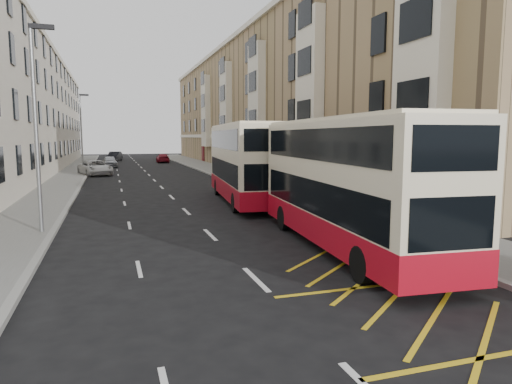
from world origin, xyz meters
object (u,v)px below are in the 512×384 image
object	(u,v)px
double_decker_rear	(245,163)
white_van	(95,168)
car_red	(163,158)
pedestrian_far	(446,228)
double_decker_front	(347,183)
car_silver	(110,162)
pedestrian_mid	(455,221)
car_dark	(115,156)
street_lamp_far	(82,129)
street_lamp_near	(37,117)

from	to	relation	value
double_decker_rear	white_van	size ratio (longest dim) A/B	2.18
double_decker_rear	car_red	world-z (taller)	double_decker_rear
pedestrian_far	white_van	world-z (taller)	pedestrian_far
double_decker_front	double_decker_rear	size ratio (longest dim) A/B	0.97
car_silver	car_red	size ratio (longest dim) A/B	0.95
double_decker_front	double_decker_rear	world-z (taller)	double_decker_rear
pedestrian_mid	pedestrian_far	bearing A→B (deg)	-142.67
car_silver	car_dark	bearing A→B (deg)	82.37
street_lamp_far	car_red	world-z (taller)	street_lamp_far
double_decker_front	car_red	bearing A→B (deg)	94.56
double_decker_rear	pedestrian_mid	bearing A→B (deg)	-68.84
double_decker_front	double_decker_rear	bearing A→B (deg)	95.04
car_dark	pedestrian_mid	bearing A→B (deg)	-66.24
street_lamp_near	car_silver	world-z (taller)	street_lamp_near
car_dark	double_decker_front	bearing A→B (deg)	-69.23
white_van	car_dark	world-z (taller)	car_dark
street_lamp_far	double_decker_front	distance (m)	37.22
street_lamp_near	double_decker_rear	distance (m)	12.27
pedestrian_mid	car_red	size ratio (longest dim) A/B	0.37
street_lamp_far	car_dark	bearing A→B (deg)	82.98
street_lamp_far	car_silver	bearing A→B (deg)	77.70
street_lamp_near	car_red	world-z (taller)	street_lamp_near
double_decker_front	pedestrian_far	bearing A→B (deg)	-34.70
white_van	double_decker_front	bearing A→B (deg)	-91.44
car_red	pedestrian_mid	bearing A→B (deg)	96.12
white_van	car_silver	world-z (taller)	white_van
double_decker_rear	white_van	distance (m)	24.89
car_dark	car_red	distance (m)	9.36
double_decker_front	pedestrian_far	xyz separation A→B (m)	(2.50, -2.03, -1.34)
double_decker_front	pedestrian_far	world-z (taller)	double_decker_front
pedestrian_mid	car_red	bearing A→B (deg)	94.11
street_lamp_far	pedestrian_mid	size ratio (longest dim) A/B	4.74
white_van	double_decker_rear	bearing A→B (deg)	-84.69
double_decker_front	car_silver	world-z (taller)	double_decker_front
white_van	car_dark	distance (m)	27.57
pedestrian_mid	car_red	distance (m)	57.66
street_lamp_far	car_dark	world-z (taller)	street_lamp_far
street_lamp_far	car_dark	size ratio (longest dim) A/B	1.74
white_van	pedestrian_far	bearing A→B (deg)	-88.65
street_lamp_near	car_silver	distance (m)	42.00
street_lamp_far	white_van	xyz separation A→B (m)	(1.15, -0.52, -3.88)
street_lamp_far	car_red	distance (m)	23.36
street_lamp_near	car_silver	xyz separation A→B (m)	(2.56, 41.74, -3.91)
street_lamp_near	double_decker_rear	bearing A→B (deg)	31.87
street_lamp_near	white_van	xyz separation A→B (m)	(1.15, 29.48, -3.88)
street_lamp_near	car_red	size ratio (longest dim) A/B	1.78
double_decker_rear	car_silver	distance (m)	36.23
pedestrian_mid	car_dark	xyz separation A→B (m)	(-10.59, 63.88, -0.24)
car_silver	car_dark	size ratio (longest dim) A/B	0.93
double_decker_rear	car_red	size ratio (longest dim) A/B	2.62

